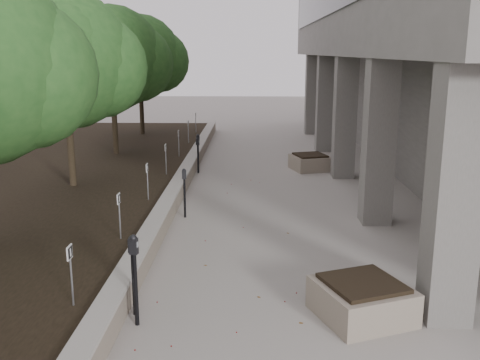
# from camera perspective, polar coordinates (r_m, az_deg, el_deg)

# --- Properties ---
(ground) EXTENTS (90.00, 90.00, 0.00)m
(ground) POSITION_cam_1_polar(r_m,az_deg,el_deg) (8.10, -1.39, -17.36)
(ground) COLOR gray
(ground) RESTS_ON ground
(retaining_wall) EXTENTS (0.39, 26.00, 0.50)m
(retaining_wall) POSITION_cam_1_polar(r_m,az_deg,el_deg) (16.56, -6.24, -0.28)
(retaining_wall) COLOR gray
(retaining_wall) RESTS_ON ground
(planting_bed) EXTENTS (7.00, 26.00, 0.40)m
(planting_bed) POSITION_cam_1_polar(r_m,az_deg,el_deg) (17.44, -18.29, -0.36)
(planting_bed) COLOR black
(planting_bed) RESTS_ON ground
(crabapple_tree_3) EXTENTS (4.60, 4.00, 5.44)m
(crabapple_tree_3) POSITION_cam_1_polar(r_m,az_deg,el_deg) (15.85, -17.85, 9.07)
(crabapple_tree_3) COLOR #22501E
(crabapple_tree_3) RESTS_ON planting_bed
(crabapple_tree_4) EXTENTS (4.60, 4.00, 5.44)m
(crabapple_tree_4) POSITION_cam_1_polar(r_m,az_deg,el_deg) (20.63, -13.33, 10.20)
(crabapple_tree_4) COLOR #22501E
(crabapple_tree_4) RESTS_ON planting_bed
(crabapple_tree_5) EXTENTS (4.60, 4.00, 5.44)m
(crabapple_tree_5) POSITION_cam_1_polar(r_m,az_deg,el_deg) (25.50, -10.50, 10.88)
(crabapple_tree_5) COLOR #22501E
(crabapple_tree_5) RESTS_ON planting_bed
(parking_sign_2) EXTENTS (0.04, 0.22, 0.96)m
(parking_sign_2) POSITION_cam_1_polar(r_m,az_deg,el_deg) (8.57, -17.39, -9.63)
(parking_sign_2) COLOR black
(parking_sign_2) RESTS_ON planting_bed
(parking_sign_3) EXTENTS (0.04, 0.22, 0.96)m
(parking_sign_3) POSITION_cam_1_polar(r_m,az_deg,el_deg) (11.28, -12.60, -3.76)
(parking_sign_3) COLOR black
(parking_sign_3) RESTS_ON planting_bed
(parking_sign_4) EXTENTS (0.04, 0.22, 0.96)m
(parking_sign_4) POSITION_cam_1_polar(r_m,az_deg,el_deg) (14.10, -9.73, -0.18)
(parking_sign_4) COLOR black
(parking_sign_4) RESTS_ON planting_bed
(parking_sign_5) EXTENTS (0.04, 0.22, 0.96)m
(parking_sign_5) POSITION_cam_1_polar(r_m,az_deg,el_deg) (16.99, -7.83, 2.19)
(parking_sign_5) COLOR black
(parking_sign_5) RESTS_ON planting_bed
(parking_sign_6) EXTENTS (0.04, 0.22, 0.96)m
(parking_sign_6) POSITION_cam_1_polar(r_m,az_deg,el_deg) (19.91, -6.48, 3.87)
(parking_sign_6) COLOR black
(parking_sign_6) RESTS_ON planting_bed
(parking_sign_7) EXTENTS (0.04, 0.22, 0.96)m
(parking_sign_7) POSITION_cam_1_polar(r_m,az_deg,el_deg) (22.85, -5.48, 5.12)
(parking_sign_7) COLOR black
(parking_sign_7) RESTS_ON planting_bed
(parking_sign_8) EXTENTS (0.04, 0.22, 0.96)m
(parking_sign_8) POSITION_cam_1_polar(r_m,az_deg,el_deg) (25.80, -4.70, 6.08)
(parking_sign_8) COLOR black
(parking_sign_8) RESTS_ON planting_bed
(parking_meter_1) EXTENTS (0.14, 0.10, 1.35)m
(parking_meter_1) POSITION_cam_1_polar(r_m,az_deg,el_deg) (8.87, -11.19, -9.88)
(parking_meter_1) COLOR black
(parking_meter_1) RESTS_ON ground
(parking_meter_2) EXTENTS (0.16, 0.13, 1.48)m
(parking_meter_2) POSITION_cam_1_polar(r_m,az_deg,el_deg) (8.52, -11.00, -10.38)
(parking_meter_2) COLOR black
(parking_meter_2) RESTS_ON ground
(parking_meter_3) EXTENTS (0.14, 0.11, 1.28)m
(parking_meter_3) POSITION_cam_1_polar(r_m,az_deg,el_deg) (13.79, -5.87, -1.39)
(parking_meter_3) COLOR black
(parking_meter_3) RESTS_ON ground
(parking_meter_4) EXTENTS (0.15, 0.12, 1.25)m
(parking_meter_4) POSITION_cam_1_polar(r_m,az_deg,el_deg) (18.85, -4.47, 2.60)
(parking_meter_4) COLOR black
(parking_meter_4) RESTS_ON ground
(parking_meter_5) EXTENTS (0.15, 0.11, 1.36)m
(parking_meter_5) POSITION_cam_1_polar(r_m,az_deg,el_deg) (18.94, -4.44, 2.82)
(parking_meter_5) COLOR black
(parking_meter_5) RESTS_ON ground
(planter_front) EXTENTS (1.72, 1.72, 0.62)m
(planter_front) POSITION_cam_1_polar(r_m,az_deg,el_deg) (9.00, 12.76, -12.17)
(planter_front) COLOR gray
(planter_front) RESTS_ON ground
(planter_back) EXTENTS (1.52, 1.52, 0.57)m
(planter_back) POSITION_cam_1_polar(r_m,az_deg,el_deg) (19.56, 7.40, 1.91)
(planter_back) COLOR gray
(planter_back) RESTS_ON ground
(berry_scatter) EXTENTS (3.30, 14.10, 0.02)m
(berry_scatter) POSITION_cam_1_polar(r_m,az_deg,el_deg) (12.65, -0.77, -5.66)
(berry_scatter) COLOR maroon
(berry_scatter) RESTS_ON ground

